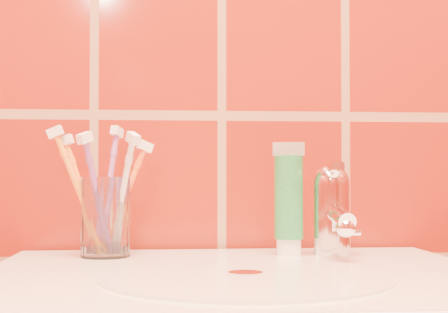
{
  "coord_description": "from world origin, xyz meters",
  "views": [
    {
      "loc": [
        -0.08,
        0.21,
        0.95
      ],
      "look_at": [
        -0.01,
        1.08,
        0.98
      ],
      "focal_mm": 55.0,
      "sensor_mm": 36.0,
      "label": 1
    }
  ],
  "objects": [
    {
      "name": "faucet",
      "position": [
        0.14,
        1.09,
        0.91
      ],
      "size": [
        0.05,
        0.11,
        0.12
      ],
      "color": "white",
      "rests_on": "pedestal_sink"
    },
    {
      "name": "toothbrush_4",
      "position": [
        -0.19,
        1.1,
        0.93
      ],
      "size": [
        0.11,
        0.1,
        0.17
      ],
      "primitive_type": null,
      "rotation": [
        0.39,
        0.0,
        -1.7
      ],
      "color": "orange",
      "rests_on": "glass_tumbler"
    },
    {
      "name": "toothbrush_3",
      "position": [
        -0.14,
        1.09,
        0.93
      ],
      "size": [
        0.11,
        0.14,
        0.18
      ],
      "primitive_type": null,
      "rotation": [
        0.37,
        0.0,
        0.55
      ],
      "color": "silver",
      "rests_on": "glass_tumbler"
    },
    {
      "name": "toothpaste_tube",
      "position": [
        0.08,
        1.1,
        0.92
      ],
      "size": [
        0.04,
        0.04,
        0.15
      ],
      "rotation": [
        0.0,
        0.0,
        -0.2
      ],
      "color": "white",
      "rests_on": "pedestal_sink"
    },
    {
      "name": "toothbrush_2",
      "position": [
        -0.17,
        1.08,
        0.93
      ],
      "size": [
        0.11,
        0.12,
        0.18
      ],
      "primitive_type": null,
      "rotation": [
        0.31,
        0.0,
        -0.67
      ],
      "color": "#83438F",
      "rests_on": "glass_tumbler"
    },
    {
      "name": "glass_tumbler",
      "position": [
        -0.16,
        1.11,
        0.9
      ],
      "size": [
        0.08,
        0.08,
        0.1
      ],
      "primitive_type": "cylinder",
      "rotation": [
        0.0,
        0.0,
        0.4
      ],
      "color": "white",
      "rests_on": "pedestal_sink"
    },
    {
      "name": "toothbrush_1",
      "position": [
        -0.19,
        1.11,
        0.93
      ],
      "size": [
        0.12,
        0.1,
        0.17
      ],
      "primitive_type": null,
      "rotation": [
        0.35,
        0.0,
        -1.93
      ],
      "color": "orange",
      "rests_on": "glass_tumbler"
    },
    {
      "name": "toothbrush_5",
      "position": [
        -0.16,
        1.13,
        0.94
      ],
      "size": [
        0.09,
        0.12,
        0.19
      ],
      "primitive_type": null,
      "rotation": [
        0.28,
        0.0,
        2.7
      ],
      "color": "#964DA6",
      "rests_on": "glass_tumbler"
    },
    {
      "name": "toothbrush_0",
      "position": [
        -0.13,
        1.12,
        0.92
      ],
      "size": [
        0.12,
        0.1,
        0.16
      ],
      "primitive_type": null,
      "rotation": [
        0.39,
        0.0,
        1.9
      ],
      "color": "orange",
      "rests_on": "glass_tumbler"
    }
  ]
}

